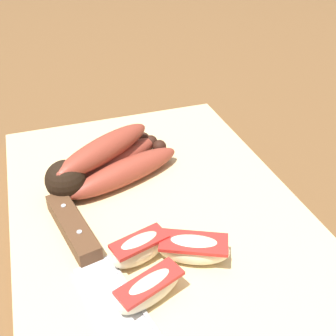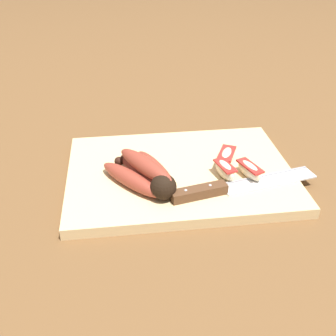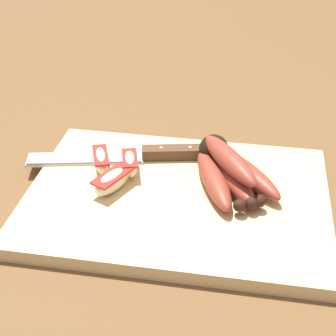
# 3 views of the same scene
# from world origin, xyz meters

# --- Properties ---
(ground_plane) EXTENTS (6.00, 6.00, 0.00)m
(ground_plane) POSITION_xyz_m (0.00, 0.00, 0.00)
(ground_plane) COLOR brown
(cutting_board) EXTENTS (0.42, 0.31, 0.02)m
(cutting_board) POSITION_xyz_m (0.02, -0.01, 0.01)
(cutting_board) COLOR #DBBC84
(cutting_board) RESTS_ON ground_plane
(banana_bunch) EXTENTS (0.15, 0.17, 0.05)m
(banana_bunch) POSITION_xyz_m (0.09, 0.03, 0.04)
(banana_bunch) COLOR black
(banana_bunch) RESTS_ON cutting_board
(chefs_knife) EXTENTS (0.28, 0.09, 0.02)m
(chefs_knife) POSITION_xyz_m (-0.05, 0.07, 0.03)
(chefs_knife) COLOR silver
(chefs_knife) RESTS_ON cutting_board
(apple_wedge_near) EXTENTS (0.04, 0.07, 0.03)m
(apple_wedge_near) POSITION_xyz_m (-0.10, 0.04, 0.04)
(apple_wedge_near) COLOR beige
(apple_wedge_near) RESTS_ON cutting_board
(apple_wedge_middle) EXTENTS (0.05, 0.07, 0.03)m
(apple_wedge_middle) POSITION_xyz_m (-0.07, -0.01, 0.04)
(apple_wedge_middle) COLOR beige
(apple_wedge_middle) RESTS_ON cutting_board
(apple_wedge_far) EXTENTS (0.04, 0.06, 0.03)m
(apple_wedge_far) POSITION_xyz_m (-0.06, 0.03, 0.04)
(apple_wedge_far) COLOR beige
(apple_wedge_far) RESTS_ON cutting_board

